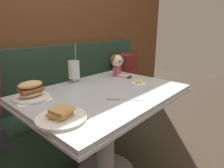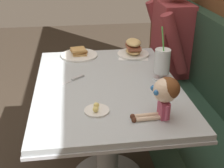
{
  "view_description": "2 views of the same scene",
  "coord_description": "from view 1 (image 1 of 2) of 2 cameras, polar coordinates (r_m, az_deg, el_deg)",
  "views": [
    {
      "loc": [
        -0.9,
        -0.7,
        1.17
      ],
      "look_at": [
        0.04,
        0.15,
        0.79
      ],
      "focal_mm": 30.14,
      "sensor_mm": 36.0,
      "label": 1
    },
    {
      "loc": [
        1.5,
        0.01,
        1.48
      ],
      "look_at": [
        0.13,
        0.19,
        0.8
      ],
      "focal_mm": 47.74,
      "sensor_mm": 36.0,
      "label": 2
    }
  ],
  "objects": [
    {
      "name": "butter_saucer",
      "position": [
        1.5,
        7.97,
        0.33
      ],
      "size": [
        0.12,
        0.12,
        0.04
      ],
      "color": "white",
      "rests_on": "diner_table"
    },
    {
      "name": "toast_plate",
      "position": [
        0.96,
        -15.09,
        -9.45
      ],
      "size": [
        0.25,
        0.25,
        0.06
      ],
      "color": "white",
      "rests_on": "diner_table"
    },
    {
      "name": "seated_doll",
      "position": [
        1.72,
        1.53,
        6.69
      ],
      "size": [
        0.12,
        0.22,
        0.2
      ],
      "color": "#B74C6B",
      "rests_on": "diner_table"
    },
    {
      "name": "butter_knife",
      "position": [
        1.17,
        2.21,
        -4.63
      ],
      "size": [
        0.16,
        0.2,
        0.01
      ],
      "color": "silver",
      "rests_on": "diner_table"
    },
    {
      "name": "backpack",
      "position": [
        2.48,
        4.11,
        4.9
      ],
      "size": [
        0.33,
        0.28,
        0.41
      ],
      "color": "maroon",
      "rests_on": "booth_bench"
    },
    {
      "name": "sandwich_plate",
      "position": [
        1.28,
        -23.31,
        -2.19
      ],
      "size": [
        0.23,
        0.23,
        0.12
      ],
      "color": "white",
      "rests_on": "diner_table"
    },
    {
      "name": "booth_bench",
      "position": [
        1.95,
        -15.67,
        -9.48
      ],
      "size": [
        2.6,
        0.48,
        1.0
      ],
      "color": "#233D2D",
      "rests_on": "ground"
    },
    {
      "name": "milkshake_glass",
      "position": [
        1.53,
        -11.47,
        4.02
      ],
      "size": [
        0.1,
        0.1,
        0.32
      ],
      "color": "silver",
      "rests_on": "diner_table"
    },
    {
      "name": "diner_table",
      "position": [
        1.41,
        -2.15,
        -9.65
      ],
      "size": [
        1.11,
        0.81,
        0.74
      ],
      "color": "#B2BCC1",
      "rests_on": "ground"
    },
    {
      "name": "wood_panel_wall",
      "position": [
        1.97,
        -21.75,
        16.55
      ],
      "size": [
        4.4,
        0.08,
        2.4
      ],
      "primitive_type": "cube",
      "color": "brown",
      "rests_on": "ground"
    }
  ]
}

